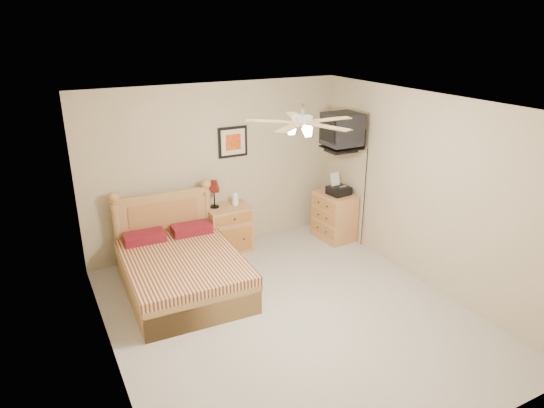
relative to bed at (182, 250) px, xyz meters
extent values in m
plane|color=#A69F96|center=(0.94, -1.12, -0.59)|extent=(4.50, 4.50, 0.00)
cube|color=white|center=(0.94, -1.12, 1.91)|extent=(4.00, 4.50, 0.04)
cube|color=tan|center=(0.94, 1.13, 0.66)|extent=(4.00, 0.04, 2.50)
cube|color=tan|center=(0.94, -3.37, 0.66)|extent=(4.00, 0.04, 2.50)
cube|color=tan|center=(-1.06, -1.12, 0.66)|extent=(0.04, 4.50, 2.50)
cube|color=tan|center=(2.94, -1.12, 0.66)|extent=(0.04, 4.50, 2.50)
cube|color=#B17B4A|center=(1.00, 0.88, -0.24)|extent=(0.65, 0.50, 0.70)
imported|color=white|center=(1.13, 0.88, 0.23)|extent=(0.12, 0.12, 0.25)
cube|color=black|center=(1.21, 1.11, 1.03)|extent=(0.46, 0.04, 0.46)
cube|color=tan|center=(2.67, 0.49, -0.21)|extent=(0.49, 0.67, 0.76)
imported|color=#B3A992|center=(2.62, 0.76, 0.18)|extent=(0.27, 0.33, 0.03)
imported|color=gray|center=(2.62, 0.79, 0.21)|extent=(0.25, 0.30, 0.02)
camera|label=1|loc=(-1.54, -5.42, 2.70)|focal=32.00mm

